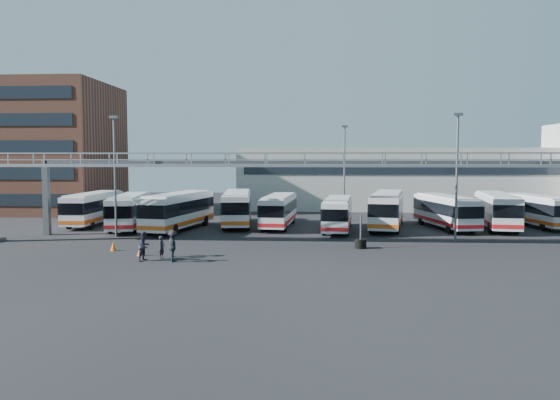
# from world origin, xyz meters

# --- Properties ---
(ground) EXTENTS (140.00, 140.00, 0.00)m
(ground) POSITION_xyz_m (0.00, 0.00, 0.00)
(ground) COLOR black
(ground) RESTS_ON ground
(gantry) EXTENTS (51.40, 5.15, 7.10)m
(gantry) POSITION_xyz_m (0.00, 5.87, 5.51)
(gantry) COLOR gray
(gantry) RESTS_ON ground
(apartment_building) EXTENTS (18.00, 15.00, 16.00)m
(apartment_building) POSITION_xyz_m (-34.00, 30.00, 8.00)
(apartment_building) COLOR brown
(apartment_building) RESTS_ON ground
(warehouse) EXTENTS (42.00, 14.00, 8.00)m
(warehouse) POSITION_xyz_m (12.00, 38.00, 4.00)
(warehouse) COLOR #9E9E99
(warehouse) RESTS_ON ground
(light_pole_left) EXTENTS (0.70, 0.35, 10.21)m
(light_pole_left) POSITION_xyz_m (-16.00, 8.00, 5.73)
(light_pole_left) COLOR #4C4F54
(light_pole_left) RESTS_ON ground
(light_pole_mid) EXTENTS (0.70, 0.35, 10.21)m
(light_pole_mid) POSITION_xyz_m (12.00, 7.00, 5.73)
(light_pole_mid) COLOR #4C4F54
(light_pole_mid) RESTS_ON ground
(light_pole_back) EXTENTS (0.70, 0.35, 10.21)m
(light_pole_back) POSITION_xyz_m (4.00, 22.00, 5.73)
(light_pole_back) COLOR #4C4F54
(light_pole_back) RESTS_ON ground
(bus_0) EXTENTS (2.56, 10.67, 3.23)m
(bus_0) POSITION_xyz_m (-21.35, 16.39, 1.79)
(bus_0) COLOR silver
(bus_0) RESTS_ON ground
(bus_1) EXTENTS (4.05, 10.94, 3.25)m
(bus_1) POSITION_xyz_m (-16.67, 13.43, 1.80)
(bus_1) COLOR silver
(bus_1) RESTS_ON ground
(bus_2) EXTENTS (4.57, 11.68, 3.46)m
(bus_2) POSITION_xyz_m (-11.81, 12.83, 1.92)
(bus_2) COLOR silver
(bus_2) RESTS_ON ground
(bus_3) EXTENTS (3.73, 11.38, 3.39)m
(bus_3) POSITION_xyz_m (-6.88, 16.68, 1.88)
(bus_3) COLOR silver
(bus_3) RESTS_ON ground
(bus_4) EXTENTS (3.15, 10.42, 3.12)m
(bus_4) POSITION_xyz_m (-2.66, 15.57, 1.73)
(bus_4) COLOR silver
(bus_4) RESTS_ON ground
(bus_5) EXTENTS (3.28, 10.17, 3.03)m
(bus_5) POSITION_xyz_m (2.91, 13.13, 1.68)
(bus_5) COLOR silver
(bus_5) RESTS_ON ground
(bus_6) EXTENTS (4.76, 11.66, 3.45)m
(bus_6) POSITION_xyz_m (7.68, 15.14, 1.91)
(bus_6) COLOR silver
(bus_6) RESTS_ON ground
(bus_7) EXTENTS (4.26, 10.65, 3.15)m
(bus_7) POSITION_xyz_m (13.22, 15.43, 1.74)
(bus_7) COLOR silver
(bus_7) RESTS_ON ground
(bus_8) EXTENTS (4.10, 11.29, 3.35)m
(bus_8) POSITION_xyz_m (18.04, 15.66, 1.85)
(bus_8) COLOR silver
(bus_8) RESTS_ON ground
(bus_9) EXTENTS (3.66, 10.35, 3.08)m
(bus_9) POSITION_xyz_m (22.43, 17.55, 1.70)
(bus_9) COLOR silver
(bus_9) RESTS_ON ground
(pedestrian_a) EXTENTS (0.45, 0.61, 1.53)m
(pedestrian_a) POSITION_xyz_m (-9.36, -1.73, 0.76)
(pedestrian_a) COLOR black
(pedestrian_a) RESTS_ON ground
(pedestrian_b) EXTENTS (1.01, 1.13, 1.92)m
(pedestrian_b) POSITION_xyz_m (-10.29, -2.49, 0.96)
(pedestrian_b) COLOR #282331
(pedestrian_b) RESTS_ON ground
(pedestrian_c) EXTENTS (0.97, 1.30, 1.80)m
(pedestrian_c) POSITION_xyz_m (-8.81, -0.99, 0.90)
(pedestrian_c) COLOR black
(pedestrian_c) RESTS_ON ground
(pedestrian_d) EXTENTS (0.79, 1.18, 1.86)m
(pedestrian_d) POSITION_xyz_m (-8.34, -2.77, 0.93)
(pedestrian_d) COLOR #19262D
(pedestrian_d) RESTS_ON ground
(cone_left) EXTENTS (0.48, 0.48, 0.69)m
(cone_left) POSITION_xyz_m (-11.15, -0.67, 0.34)
(cone_left) COLOR #F05D0D
(cone_left) RESTS_ON ground
(cone_right) EXTENTS (0.53, 0.53, 0.65)m
(cone_right) POSITION_xyz_m (-13.73, 1.20, 0.33)
(cone_right) COLOR #F05D0D
(cone_right) RESTS_ON ground
(tire_stack) EXTENTS (0.87, 0.87, 2.47)m
(tire_stack) POSITION_xyz_m (4.17, 3.37, 0.42)
(tire_stack) COLOR black
(tire_stack) RESTS_ON ground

